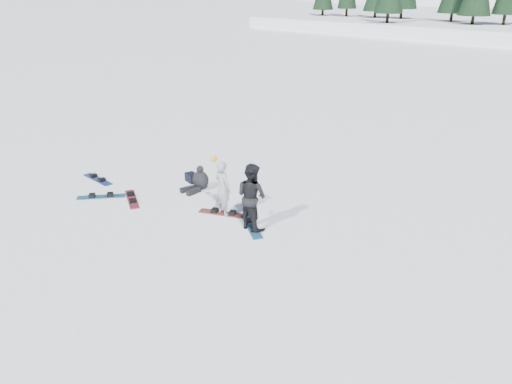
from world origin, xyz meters
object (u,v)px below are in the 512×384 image
snowboard_loose_b (132,199)px  snowboard_loose_c (98,179)px  snowboarder_woman (223,188)px  snowboarder_man (252,196)px  gear_bag (192,178)px  seated_rider (199,180)px  snowboard_loose_a (101,197)px

snowboard_loose_b → snowboard_loose_c: bearing=-156.9°
snowboarder_woman → snowboard_loose_b: 3.22m
snowboarder_man → gear_bag: 4.08m
gear_bag → snowboard_loose_b: 2.28m
snowboard_loose_b → snowboarder_woman: bearing=50.6°
seated_rider → gear_bag: bearing=165.4°
snowboarder_woman → seated_rider: bearing=-13.6°
snowboarder_woman → snowboarder_man: snowboarder_man is taller
gear_bag → snowboard_loose_c: bearing=-140.1°
snowboarder_woman → snowboard_loose_a: snowboarder_woman is taller
snowboarder_man → snowboard_loose_a: bearing=19.5°
seated_rider → snowboard_loose_c: 3.72m
snowboarder_man → snowboarder_woman: bearing=-2.4°
snowboarder_woman → snowboarder_man: 1.20m
snowboarder_man → snowboard_loose_b: snowboarder_man is taller
snowboard_loose_a → snowboarder_woman: bearing=-25.5°
seated_rider → snowboard_loose_c: (-3.21, -1.85, -0.30)m
seated_rider → snowboard_loose_b: (-0.91, -2.02, -0.30)m
seated_rider → snowboard_loose_b: seated_rider is taller
snowboard_loose_b → snowboard_loose_c: (-2.30, 0.17, 0.00)m
seated_rider → snowboarder_man: bearing=-9.8°
snowboarder_man → seated_rider: 3.32m
snowboarder_woman → snowboard_loose_b: bearing=31.6°
gear_bag → snowboard_loose_a: 3.03m
gear_bag → snowboard_loose_b: bearing=-95.4°
snowboard_loose_b → snowboard_loose_a: size_ratio=1.00×
seated_rider → gear_bag: 0.76m
snowboard_loose_b → snowboard_loose_a: bearing=-120.5°
snowboard_loose_a → snowboarder_man: bearing=-31.7°
snowboard_loose_c → snowboarder_man: bearing=10.2°
snowboarder_woman → seated_rider: size_ratio=1.83×
snowboard_loose_b → gear_bag: bearing=111.9°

